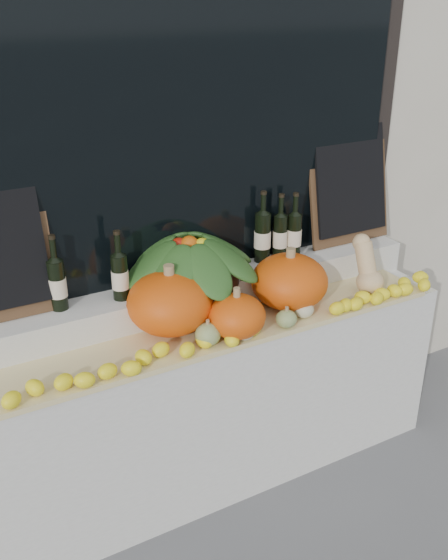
{
  "coord_description": "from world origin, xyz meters",
  "views": [
    {
      "loc": [
        -1.21,
        -0.74,
        2.29
      ],
      "look_at": [
        0.0,
        1.45,
        1.12
      ],
      "focal_mm": 40.0,
      "sensor_mm": 36.0,
      "label": 1
    }
  ],
  "objects_px": {
    "pumpkin_left": "(170,303)",
    "pumpkin_right": "(289,281)",
    "produce_bowl": "(190,259)",
    "butternut_squash": "(367,268)",
    "wine_bottle_tall": "(262,237)"
  },
  "relations": [
    {
      "from": "pumpkin_left",
      "to": "pumpkin_right",
      "type": "distance_m",
      "value": 0.6
    },
    {
      "from": "wine_bottle_tall",
      "to": "butternut_squash",
      "type": "bearing_deg",
      "value": -37.17
    },
    {
      "from": "produce_bowl",
      "to": "wine_bottle_tall",
      "type": "xyz_separation_m",
      "value": [
        0.43,
        0.05,
        0.02
      ]
    },
    {
      "from": "pumpkin_right",
      "to": "wine_bottle_tall",
      "type": "bearing_deg",
      "value": 87.51
    },
    {
      "from": "pumpkin_left",
      "to": "butternut_squash",
      "type": "xyz_separation_m",
      "value": [
        1.02,
        -0.11,
        -0.01
      ]
    },
    {
      "from": "wine_bottle_tall",
      "to": "pumpkin_right",
      "type": "bearing_deg",
      "value": -92.49
    },
    {
      "from": "pumpkin_left",
      "to": "wine_bottle_tall",
      "type": "height_order",
      "value": "wine_bottle_tall"
    },
    {
      "from": "pumpkin_left",
      "to": "produce_bowl",
      "type": "relative_size",
      "value": 0.55
    },
    {
      "from": "pumpkin_left",
      "to": "wine_bottle_tall",
      "type": "distance_m",
      "value": 0.65
    },
    {
      "from": "butternut_squash",
      "to": "pumpkin_left",
      "type": "bearing_deg",
      "value": 173.9
    },
    {
      "from": "pumpkin_left",
      "to": "butternut_squash",
      "type": "bearing_deg",
      "value": -6.1
    },
    {
      "from": "pumpkin_left",
      "to": "produce_bowl",
      "type": "height_order",
      "value": "produce_bowl"
    },
    {
      "from": "produce_bowl",
      "to": "wine_bottle_tall",
      "type": "distance_m",
      "value": 0.43
    },
    {
      "from": "pumpkin_right",
      "to": "produce_bowl",
      "type": "xyz_separation_m",
      "value": [
        -0.42,
        0.21,
        0.12
      ]
    },
    {
      "from": "pumpkin_right",
      "to": "butternut_squash",
      "type": "xyz_separation_m",
      "value": [
        0.43,
        -0.05,
        -0.0
      ]
    }
  ]
}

